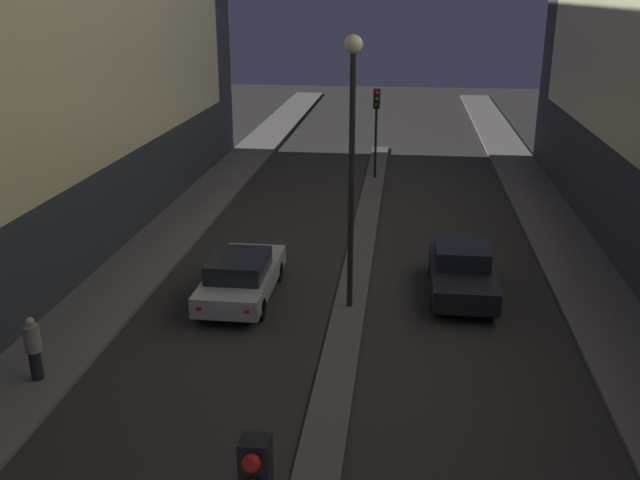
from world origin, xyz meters
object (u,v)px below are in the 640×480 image
traffic_light_mid (376,113)px  car_right_lane (462,270)px  car_left_lane (241,276)px  pedestrian_on_left_sidewalk (33,347)px  street_lamp (352,133)px

traffic_light_mid → car_right_lane: bearing=-76.5°
car_left_lane → car_right_lane: 6.59m
car_right_lane → pedestrian_on_left_sidewalk: 12.03m
street_lamp → car_right_lane: 5.63m
car_left_lane → pedestrian_on_left_sidewalk: (-3.64, -5.33, 0.21)m
traffic_light_mid → car_left_lane: (-3.24, -14.70, -2.49)m
street_lamp → pedestrian_on_left_sidewalk: street_lamp is taller
street_lamp → car_right_lane: street_lamp is taller
traffic_light_mid → car_right_lane: (3.24, -13.54, -2.47)m
traffic_light_mid → street_lamp: (0.00, -15.04, 1.88)m
traffic_light_mid → street_lamp: size_ratio=0.56×
traffic_light_mid → street_lamp: 15.16m
traffic_light_mid → pedestrian_on_left_sidewalk: bearing=-109.0°
traffic_light_mid → car_right_lane: traffic_light_mid is taller
car_right_lane → pedestrian_on_left_sidewalk: size_ratio=2.81×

